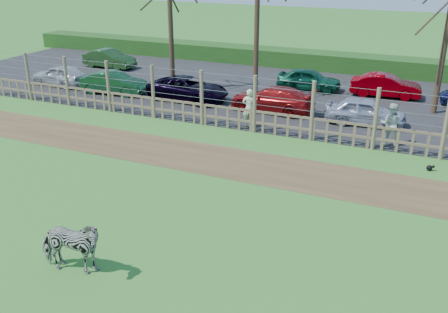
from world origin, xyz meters
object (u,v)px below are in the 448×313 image
at_px(car_1, 114,83).
at_px(car_10, 309,79).
at_px(car_2, 188,89).
at_px(tree_mid, 257,3).
at_px(car_0, 60,75).
at_px(car_7, 109,59).
at_px(car_4, 366,111).
at_px(visitor_b, 391,124).
at_px(car_3, 272,99).
at_px(car_11, 386,86).
at_px(crow, 430,168).
at_px(zebra, 70,247).
at_px(visitor_a, 249,108).

relative_size(car_1, car_10, 1.03).
bearing_deg(car_2, tree_mid, -48.49).
xyz_separation_m(car_0, car_10, (13.43, 4.80, 0.00)).
relative_size(tree_mid, car_7, 1.87).
bearing_deg(car_4, car_7, 67.81).
relative_size(visitor_b, car_0, 0.49).
relative_size(car_2, car_7, 1.19).
distance_m(car_0, car_7, 5.09).
xyz_separation_m(car_0, car_3, (12.84, 0.14, 0.00)).
height_order(car_4, car_10, same).
xyz_separation_m(tree_mid, car_11, (6.46, 2.55, -4.23)).
bearing_deg(tree_mid, car_10, 44.33).
relative_size(car_2, car_11, 1.19).
height_order(visitor_b, crow, visitor_b).
height_order(car_1, car_7, same).
relative_size(zebra, car_7, 0.47).
distance_m(car_1, car_3, 8.95).
xyz_separation_m(tree_mid, car_1, (-7.19, -2.75, -4.23)).
distance_m(crow, car_7, 22.57).
bearing_deg(tree_mid, visitor_a, -72.50).
height_order(tree_mid, visitor_a, tree_mid).
bearing_deg(car_10, crow, -145.68).
bearing_deg(tree_mid, car_4, -22.51).
distance_m(car_3, car_11, 6.81).
distance_m(car_2, car_7, 9.73).
relative_size(zebra, car_1, 0.47).
distance_m(visitor_a, visitor_b, 5.94).
height_order(visitor_a, crow, visitor_a).
xyz_separation_m(tree_mid, crow, (9.19, -6.80, -4.76)).
bearing_deg(car_7, car_3, -108.13).
distance_m(tree_mid, car_4, 7.94).
xyz_separation_m(car_2, car_10, (5.24, 4.55, 0.00)).
distance_m(car_0, car_1, 3.90).
xyz_separation_m(zebra, visitor_a, (0.03, 11.81, 0.18)).
distance_m(car_4, car_10, 6.22).
bearing_deg(zebra, tree_mid, -6.52).
bearing_deg(car_2, car_3, -87.83).
height_order(visitor_b, car_10, visitor_b).
bearing_deg(car_2, car_1, 99.94).
bearing_deg(car_3, zebra, 2.01).
bearing_deg(car_3, car_10, 175.57).
distance_m(zebra, car_10, 19.15).
height_order(visitor_a, car_10, visitor_a).
height_order(visitor_a, car_0, visitor_a).
xyz_separation_m(car_10, car_11, (4.12, 0.26, 0.00)).
bearing_deg(crow, zebra, -127.28).
bearing_deg(car_0, car_1, 90.31).
distance_m(car_2, car_3, 4.65).
bearing_deg(car_1, car_0, 80.16).
xyz_separation_m(visitor_b, car_3, (-5.77, 2.44, -0.26)).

